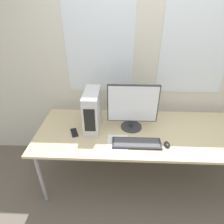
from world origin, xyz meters
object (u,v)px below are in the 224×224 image
pc_tower (92,110)px  cell_phone (74,133)px  monitor_main (133,107)px  keyboard (136,143)px  mouse (167,144)px

pc_tower → cell_phone: bearing=-145.6°
pc_tower → monitor_main: size_ratio=0.80×
monitor_main → cell_phone: bearing=-167.9°
monitor_main → keyboard: bearing=-82.5°
pc_tower → mouse: (0.78, -0.31, -0.20)m
pc_tower → keyboard: size_ratio=0.88×
pc_tower → monitor_main: 0.44m
monitor_main → cell_phone: 0.70m
pc_tower → monitor_main: monitor_main is taller
mouse → cell_phone: size_ratio=0.53×
pc_tower → keyboard: 0.60m
pc_tower → monitor_main: bearing=0.3°
pc_tower → monitor_main: (0.44, 0.00, 0.05)m
pc_tower → keyboard: bearing=-31.3°
monitor_main → keyboard: size_ratio=1.11×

